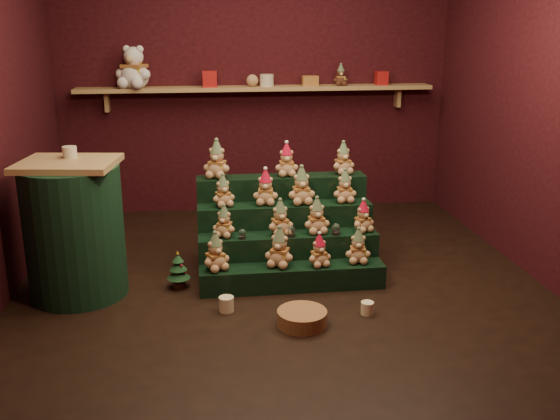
{
  "coord_description": "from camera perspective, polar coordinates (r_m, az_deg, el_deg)",
  "views": [
    {
      "loc": [
        -0.57,
        -4.5,
        1.94
      ],
      "look_at": [
        0.03,
        0.25,
        0.49
      ],
      "focal_mm": 40.0,
      "sensor_mm": 36.0,
      "label": 1
    }
  ],
  "objects": [
    {
      "name": "gift_tin_red_a",
      "position": [
        6.38,
        -6.45,
        11.82
      ],
      "size": [
        0.14,
        0.14,
        0.16
      ],
      "primitive_type": "cube",
      "color": "red",
      "rests_on": "back_shelf"
    },
    {
      "name": "gift_tin_cream",
      "position": [
        6.41,
        -1.22,
        11.77
      ],
      "size": [
        0.14,
        0.14,
        0.12
      ],
      "primitive_type": "cylinder",
      "color": "beige",
      "rests_on": "back_shelf"
    },
    {
      "name": "riser_tier_midfront",
      "position": [
        4.92,
        0.77,
        -4.2
      ],
      "size": [
        1.4,
        0.22,
        0.36
      ],
      "primitive_type": "cube",
      "color": "black",
      "rests_on": "ground"
    },
    {
      "name": "back_wall",
      "position": [
        6.6,
        -2.28,
        12.08
      ],
      "size": [
        4.0,
        0.1,
        2.8
      ],
      "primitive_type": "cube",
      "color": "black",
      "rests_on": "ground"
    },
    {
      "name": "brown_bear",
      "position": [
        6.52,
        5.57,
        12.19
      ],
      "size": [
        0.15,
        0.14,
        0.21
      ],
      "primitive_type": null,
      "rotation": [
        0.0,
        0.0,
        -0.02
      ],
      "color": "#4A2618",
      "rests_on": "back_shelf"
    },
    {
      "name": "white_bear",
      "position": [
        6.39,
        -13.22,
        13.09
      ],
      "size": [
        0.47,
        0.45,
        0.51
      ],
      "primitive_type": null,
      "rotation": [
        0.0,
        0.0,
        -0.4
      ],
      "color": "white",
      "rests_on": "back_shelf"
    },
    {
      "name": "mug_right",
      "position": [
        4.41,
        7.98,
        -8.87
      ],
      "size": [
        0.09,
        0.09,
        0.09
      ],
      "primitive_type": "cylinder",
      "color": "beige",
      "rests_on": "ground"
    },
    {
      "name": "teddy_7",
      "position": [
        4.93,
        7.6,
        -0.55
      ],
      "size": [
        0.22,
        0.21,
        0.25
      ],
      "primitive_type": null,
      "rotation": [
        0.0,
        0.0,
        0.38
      ],
      "color": "tan",
      "rests_on": "riser_tier_midfront"
    },
    {
      "name": "mini_christmas_tree",
      "position": [
        4.8,
        -9.28,
        -5.41
      ],
      "size": [
        0.18,
        0.18,
        0.3
      ],
      "rotation": [
        0.0,
        0.0,
        -0.16
      ],
      "color": "#472919",
      "rests_on": "ground"
    },
    {
      "name": "right_wall",
      "position": [
        5.24,
        23.18,
        9.54
      ],
      "size": [
        0.1,
        4.0,
        2.8
      ],
      "primitive_type": "cube",
      "color": "black",
      "rests_on": "ground"
    },
    {
      "name": "teddy_14",
      "position": [
        5.25,
        5.79,
        4.75
      ],
      "size": [
        0.23,
        0.22,
        0.27
      ],
      "primitive_type": null,
      "rotation": [
        0.0,
        0.0,
        0.27
      ],
      "color": "tan",
      "rests_on": "riser_tier_back"
    },
    {
      "name": "snow_globe_b",
      "position": [
        4.79,
        1.04,
        -1.96
      ],
      "size": [
        0.06,
        0.06,
        0.08
      ],
      "color": "black",
      "rests_on": "riser_tier_midfront"
    },
    {
      "name": "teddy_10",
      "position": [
        4.98,
        1.97,
        2.26
      ],
      "size": [
        0.23,
        0.21,
        0.3
      ],
      "primitive_type": null,
      "rotation": [
        0.0,
        0.0,
        0.07
      ],
      "color": "tan",
      "rests_on": "riser_tier_midback"
    },
    {
      "name": "scarf_gift_box",
      "position": [
        6.48,
        2.78,
        11.71
      ],
      "size": [
        0.16,
        0.1,
        0.1
      ],
      "primitive_type": "cube",
      "color": "orange",
      "rests_on": "back_shelf"
    },
    {
      "name": "table_ornament",
      "position": [
        4.71,
        -18.68,
        5.04
      ],
      "size": [
        0.1,
        0.1,
        0.08
      ],
      "primitive_type": "cylinder",
      "color": "beige",
      "rests_on": "side_table"
    },
    {
      "name": "teddy_5",
      "position": [
        4.8,
        0.01,
        -0.68
      ],
      "size": [
        0.23,
        0.22,
        0.28
      ],
      "primitive_type": null,
      "rotation": [
        0.0,
        0.0,
        0.23
      ],
      "color": "tan",
      "rests_on": "riser_tier_midfront"
    },
    {
      "name": "teddy_11",
      "position": [
        5.06,
        5.94,
        2.2
      ],
      "size": [
        0.19,
        0.17,
        0.27
      ],
      "primitive_type": null,
      "rotation": [
        0.0,
        0.0,
        0.01
      ],
      "color": "tan",
      "rests_on": "riser_tier_midback"
    },
    {
      "name": "ground",
      "position": [
        4.94,
        -0.01,
        -6.36
      ],
      "size": [
        4.0,
        4.0,
        0.0
      ],
      "primitive_type": "plane",
      "color": "black",
      "rests_on": "ground"
    },
    {
      "name": "teddy_12",
      "position": [
        5.11,
        -5.79,
        4.65
      ],
      "size": [
        0.27,
        0.26,
        0.31
      ],
      "primitive_type": null,
      "rotation": [
        0.0,
        0.0,
        -0.34
      ],
      "color": "tan",
      "rests_on": "riser_tier_back"
    },
    {
      "name": "teddy_13",
      "position": [
        5.15,
        0.6,
        4.61
      ],
      "size": [
        0.19,
        0.17,
        0.27
      ],
      "primitive_type": null,
      "rotation": [
        0.0,
        0.0,
        -0.01
      ],
      "color": "tan",
      "rests_on": "riser_tier_back"
    },
    {
      "name": "mug_left",
      "position": [
        4.42,
        -4.93,
        -8.56
      ],
      "size": [
        0.11,
        0.11,
        0.11
      ],
      "primitive_type": "cylinder",
      "color": "beige",
      "rests_on": "ground"
    },
    {
      "name": "riser_tier_back",
      "position": [
        5.27,
        0.12,
        -0.67
      ],
      "size": [
        1.4,
        0.22,
        0.72
      ],
      "primitive_type": "cube",
      "color": "black",
      "rests_on": "ground"
    },
    {
      "name": "teddy_6",
      "position": [
        4.85,
        3.38,
        -0.5
      ],
      "size": [
        0.22,
        0.2,
        0.28
      ],
      "primitive_type": null,
      "rotation": [
        0.0,
        0.0,
        0.09
      ],
      "color": "tan",
      "rests_on": "riser_tier_midfront"
    },
    {
      "name": "riser_tier_midback",
      "position": [
        5.09,
        0.44,
        -2.38
      ],
      "size": [
        1.4,
        0.22,
        0.54
      ],
      "primitive_type": "cube",
      "color": "black",
      "rests_on": "ground"
    },
    {
      "name": "teddy_8",
      "position": [
        4.94,
        -5.24,
        1.78
      ],
      "size": [
        0.22,
        0.21,
        0.25
      ],
      "primitive_type": null,
      "rotation": [
        0.0,
        0.0,
        0.33
      ],
      "color": "tan",
      "rests_on": "riser_tier_midback"
    },
    {
      "name": "snow_globe_c",
      "position": [
        4.84,
        5.15,
        -1.75
      ],
      "size": [
        0.07,
        0.07,
        0.09
      ],
      "color": "black",
      "rests_on": "riser_tier_midfront"
    },
    {
      "name": "teddy_2",
      "position": [
        4.69,
        3.6,
        -3.69
      ],
      "size": [
        0.21,
        0.2,
        0.25
      ],
      "primitive_type": null,
      "rotation": [
        0.0,
        0.0,
        0.27
      ],
      "color": "tan",
      "rests_on": "riser_tier_front"
    },
    {
      "name": "riser_tier_front",
      "position": [
        4.75,
        1.14,
        -6.16
      ],
      "size": [
        1.4,
        0.22,
        0.18
      ],
      "primitive_type": "cube",
      "color": "black",
      "rests_on": "ground"
    },
    {
      "name": "teddy_0",
      "position": [
        4.62,
        -5.93,
        -3.79
      ],
      "size": [
        0.27,
        0.26,
        0.29
      ],
      "primitive_type": null,
      "rotation": [
        0.0,
        0.0,
        0.49
      ],
      "color": "tan",
      "rests_on": "riser_tier_front"
    },
    {
      "name": "teddy_4",
      "position": [
        4.78,
        -5.13,
        -1.01
      ],
      "size": [
        0.22,
        0.21,
        0.25
      ],
      "primitive_type": null,
      "rotation": [
        0.0,
        0.0,
        -0.37
      ],
      "color": "tan",
      "rests_on": "riser_tier_midfront"
    },
    {
      "name": "teddy_9",
      "position": [
        4.97,
        -1.33,
        2.09
      ],
      "size": [
        0.22,
        0.21,
        0.28
      ],
      "primitive_type": null,
      "rotation": [
        0.0,
        0.0,
        -0.13
      ],
      "color": "tan",
      "rests_on": "riser_tier_midback"
    },
    {
      "name": "teddy_1",
      "position": [
        4.66,
        -0.03,
        -3.4
      ],
      "size": [
        0.28,
        0.27,
        0.3
      ],
      "primitive_type": null,
      "rotation": [
        0.0,
        0.0,
        -0.42
      ],
      "color": "tan",
      "rests_on": "riser_tier_front"
    },
    {
      "name": "back_shelf",
      "position": [
        6.44,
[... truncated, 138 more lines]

